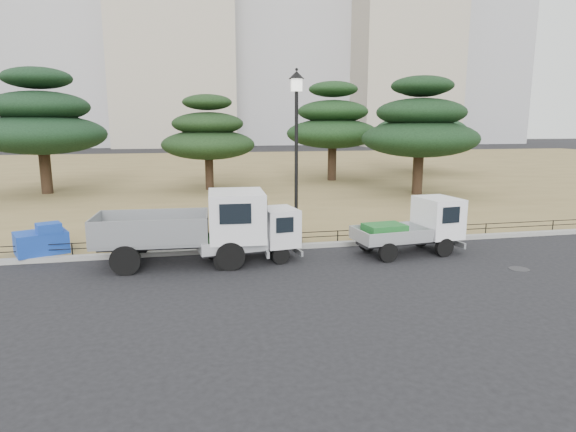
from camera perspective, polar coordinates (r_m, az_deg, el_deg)
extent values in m
plane|color=black|center=(14.52, 1.64, -6.51)|extent=(220.00, 220.00, 0.00)
cube|color=olive|center=(44.39, -7.68, 5.28)|extent=(120.00, 56.00, 0.15)
cube|color=gray|center=(16.93, -0.42, -3.68)|extent=(120.00, 0.25, 0.16)
cylinder|color=black|center=(14.54, -6.84, -4.75)|extent=(0.89, 0.22, 0.88)
cylinder|color=black|center=(16.41, -7.10, -2.95)|extent=(0.89, 0.22, 0.88)
cylinder|color=black|center=(14.76, -18.74, -5.02)|extent=(0.89, 0.22, 0.88)
cylinder|color=black|center=(16.60, -17.65, -3.22)|extent=(0.89, 0.22, 0.88)
cube|color=#2D2D30|center=(15.44, -12.49, -3.12)|extent=(4.96, 1.30, 0.15)
cube|color=gray|center=(15.42, -15.82, -1.37)|extent=(3.51, 2.10, 0.86)
cube|color=silver|center=(15.25, -6.11, 0.10)|extent=(1.81, 2.17, 1.51)
cylinder|color=black|center=(15.12, -0.87, -4.69)|extent=(0.57, 0.23, 0.56)
cylinder|color=black|center=(16.23, -2.31, -3.61)|extent=(0.57, 0.23, 0.56)
cylinder|color=black|center=(14.63, -7.78, -5.33)|extent=(0.57, 0.23, 0.56)
cylinder|color=black|center=(15.78, -8.76, -4.16)|extent=(0.57, 0.23, 0.56)
cube|color=#2D2D30|center=(15.39, -4.80, -3.95)|extent=(3.07, 1.12, 0.13)
cube|color=silver|center=(15.19, -6.80, -3.21)|extent=(2.23, 1.56, 0.37)
cube|color=silver|center=(15.54, -1.08, -1.25)|extent=(1.23, 1.51, 1.20)
cube|color=#1F5E1A|center=(15.12, -7.57, -2.93)|extent=(1.25, 0.98, 0.41)
cylinder|color=black|center=(16.76, 18.03, -3.55)|extent=(0.64, 0.24, 0.63)
cylinder|color=black|center=(17.87, 15.41, -2.53)|extent=(0.64, 0.24, 0.63)
cylinder|color=black|center=(15.64, 11.78, -4.26)|extent=(0.64, 0.24, 0.63)
cylinder|color=black|center=(16.82, 9.42, -3.11)|extent=(0.64, 0.24, 0.63)
cube|color=#2D2D30|center=(16.72, 13.83, -2.84)|extent=(3.45, 1.14, 0.15)
cube|color=#A8ABB0|center=(16.35, 12.05, -2.06)|extent=(2.48, 1.68, 0.42)
cube|color=white|center=(17.23, 17.32, -0.11)|extent=(1.34, 1.67, 1.33)
cube|color=#1D6728|center=(16.21, 11.35, -1.76)|extent=(1.38, 1.07, 0.46)
cylinder|color=black|center=(17.28, 0.96, -2.86)|extent=(0.45, 0.45, 0.16)
cylinder|color=black|center=(16.85, 0.99, 5.87)|extent=(0.12, 0.12, 5.10)
cylinder|color=white|center=(16.83, 1.02, 15.25)|extent=(0.41, 0.41, 0.41)
cone|color=black|center=(16.86, 1.02, 16.38)|extent=(0.53, 0.53, 0.26)
cylinder|color=black|center=(17.01, -0.52, -2.68)|extent=(38.00, 0.03, 0.03)
cylinder|color=black|center=(16.97, -0.52, -2.08)|extent=(38.00, 0.03, 0.03)
cylinder|color=black|center=(17.01, -0.52, -2.68)|extent=(0.04, 0.04, 0.40)
cube|color=#1741B4|center=(17.76, -27.21, -2.80)|extent=(1.86, 1.65, 0.72)
cube|color=#1741B4|center=(17.43, -26.51, -1.25)|extent=(0.90, 0.85, 0.31)
cylinder|color=#2D2D30|center=(16.26, 25.71, -5.68)|extent=(0.60, 0.60, 0.01)
cylinder|color=black|center=(32.69, -26.80, 4.92)|extent=(0.65, 0.65, 2.90)
ellipsoid|color=black|center=(32.58, -27.12, 8.59)|extent=(7.44, 7.44, 2.38)
ellipsoid|color=black|center=(32.59, -27.37, 11.45)|extent=(5.68, 5.68, 1.82)
ellipsoid|color=black|center=(32.68, -27.62, 14.29)|extent=(3.92, 3.92, 1.26)
cylinder|color=black|center=(31.45, -9.31, 5.24)|extent=(0.53, 0.53, 2.34)
ellipsoid|color=black|center=(31.33, -9.41, 8.34)|extent=(5.91, 5.91, 1.89)
ellipsoid|color=black|center=(31.30, -9.48, 10.75)|extent=(4.51, 4.51, 1.44)
ellipsoid|color=black|center=(31.33, -9.56, 13.16)|extent=(3.11, 3.11, 1.00)
cylinder|color=black|center=(36.33, 5.24, 6.47)|extent=(0.64, 0.64, 2.83)
ellipsoid|color=#173216|center=(36.23, 5.30, 9.71)|extent=(6.81, 6.81, 2.18)
ellipsoid|color=#173216|center=(36.24, 5.34, 12.22)|extent=(5.20, 5.20, 1.66)
ellipsoid|color=#173216|center=(36.31, 5.39, 14.74)|extent=(3.59, 3.59, 1.15)
cylinder|color=black|center=(30.05, 15.13, 5.10)|extent=(0.61, 0.61, 2.70)
ellipsoid|color=black|center=(29.93, 15.32, 8.83)|extent=(6.86, 6.86, 2.20)
ellipsoid|color=black|center=(29.93, 15.47, 11.74)|extent=(5.24, 5.24, 1.68)
ellipsoid|color=black|center=(30.00, 15.62, 14.64)|extent=(3.62, 3.62, 1.16)
cylinder|color=black|center=(43.11, 15.26, 6.93)|extent=(0.67, 0.67, 2.99)
ellipsoid|color=#16331B|center=(43.03, 15.40, 9.81)|extent=(7.63, 7.63, 2.44)
ellipsoid|color=#16331B|center=(43.04, 15.52, 12.04)|extent=(5.82, 5.82, 1.86)
ellipsoid|color=#16331B|center=(43.12, 15.63, 14.27)|extent=(4.02, 4.02, 1.29)
cube|color=#AAA08C|center=(106.63, 13.15, 21.25)|extent=(20.00, 18.00, 48.00)
cylinder|color=#D83F33|center=(126.56, 26.91, 21.48)|extent=(1.80, 1.80, 60.00)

